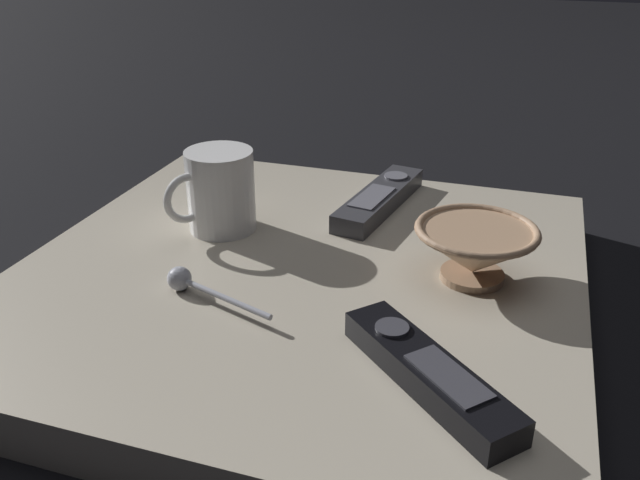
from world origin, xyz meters
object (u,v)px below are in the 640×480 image
object	(u,v)px
coffee_mug	(219,191)
tv_remote_near	(379,199)
teaspoon	(189,282)
tv_remote_far	(428,372)
cereal_bowl	(475,249)

from	to	relation	value
coffee_mug	tv_remote_near	distance (m)	0.21
coffee_mug	teaspoon	xyz separation A→B (m)	(-0.04, 0.15, -0.04)
tv_remote_near	tv_remote_far	size ratio (longest dim) A/B	1.22
coffee_mug	tv_remote_far	distance (m)	0.36
cereal_bowl	teaspoon	size ratio (longest dim) A/B	0.99
tv_remote_near	tv_remote_far	bearing A→B (deg)	109.67
cereal_bowl	tv_remote_near	world-z (taller)	cereal_bowl
cereal_bowl	teaspoon	xyz separation A→B (m)	(0.27, 0.12, -0.02)
teaspoon	cereal_bowl	bearing A→B (deg)	-156.15
coffee_mug	cereal_bowl	bearing A→B (deg)	174.05
coffee_mug	teaspoon	bearing A→B (deg)	103.29
teaspoon	tv_remote_far	bearing A→B (deg)	164.43
tv_remote_near	cereal_bowl	bearing A→B (deg)	131.76
tv_remote_near	tv_remote_far	xyz separation A→B (m)	(-0.12, 0.34, 0.00)
cereal_bowl	coffee_mug	size ratio (longest dim) A/B	1.20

